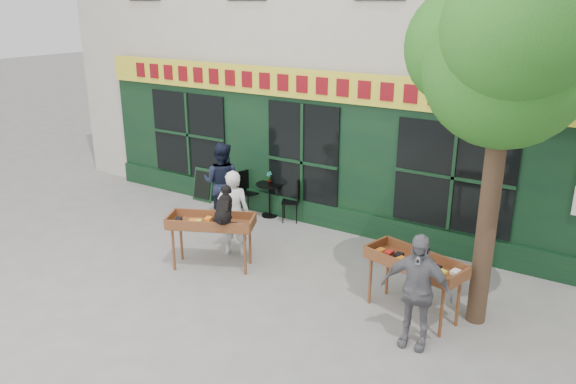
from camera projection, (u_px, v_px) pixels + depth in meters
name	position (u px, v px, depth m)	size (l,w,h in m)	color
ground	(238.00, 260.00, 10.48)	(80.00, 80.00, 0.00)	slate
street_tree	(514.00, 41.00, 7.23)	(3.05, 2.90, 5.60)	#382619
book_cart_center	(211.00, 225.00, 9.97)	(1.62, 1.19, 0.99)	brown
dog	(224.00, 205.00, 9.60)	(0.34, 0.60, 0.60)	black
woman	(234.00, 213.00, 10.48)	(0.61, 0.40, 1.67)	silver
book_cart_right	(415.00, 266.00, 8.43)	(1.61, 0.98, 0.99)	brown
man_right	(416.00, 291.00, 7.67)	(0.99, 0.41, 1.68)	slate
bistro_table	(269.00, 193.00, 12.46)	(0.60, 0.60, 0.76)	black
bistro_chair_left	(247.00, 187.00, 12.80)	(0.46, 0.45, 0.95)	black
bistro_chair_right	(294.00, 197.00, 12.17)	(0.49, 0.49, 0.95)	black
potted_plant	(269.00, 178.00, 12.34)	(0.15, 0.10, 0.28)	gray
man_left	(222.00, 183.00, 12.08)	(0.86, 0.67, 1.77)	black
chalkboard	(203.00, 185.00, 13.48)	(0.56, 0.21, 0.79)	black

